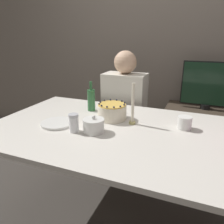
# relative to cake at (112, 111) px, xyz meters

# --- Properties ---
(ground_plane) EXTENTS (12.00, 12.00, 0.00)m
(ground_plane) POSITION_rel_cake_xyz_m (0.06, -0.15, -0.83)
(ground_plane) COLOR #3D3833
(wall_behind) EXTENTS (8.00, 0.05, 2.60)m
(wall_behind) POSITION_rel_cake_xyz_m (0.06, 1.25, 0.47)
(wall_behind) COLOR slate
(wall_behind) RESTS_ON ground_plane
(dining_table) EXTENTS (1.62, 1.03, 0.77)m
(dining_table) POSITION_rel_cake_xyz_m (0.06, -0.15, -0.16)
(dining_table) COLOR beige
(dining_table) RESTS_ON ground_plane
(cake) EXTENTS (0.21, 0.21, 0.12)m
(cake) POSITION_rel_cake_xyz_m (0.00, 0.00, 0.00)
(cake) COLOR #EFE5CC
(cake) RESTS_ON dining_table
(sugar_bowl) EXTENTS (0.13, 0.13, 0.11)m
(sugar_bowl) POSITION_rel_cake_xyz_m (-0.02, -0.26, -0.01)
(sugar_bowl) COLOR silver
(sugar_bowl) RESTS_ON dining_table
(sugar_shaker) EXTENTS (0.06, 0.06, 0.12)m
(sugar_shaker) POSITION_rel_cake_xyz_m (-0.14, -0.30, 0.00)
(sugar_shaker) COLOR white
(sugar_shaker) RESTS_ON dining_table
(plate_stack) EXTENTS (0.22, 0.22, 0.02)m
(plate_stack) POSITION_rel_cake_xyz_m (-0.31, -0.24, -0.05)
(plate_stack) COLOR silver
(plate_stack) RESTS_ON dining_table
(candle) EXTENTS (0.04, 0.04, 0.28)m
(candle) POSITION_rel_cake_xyz_m (0.16, -0.04, 0.06)
(candle) COLOR tan
(candle) RESTS_ON dining_table
(bottle) EXTENTS (0.06, 0.06, 0.24)m
(bottle) POSITION_rel_cake_xyz_m (-0.22, 0.11, 0.03)
(bottle) COLOR #2D6638
(bottle) RESTS_ON dining_table
(cup) EXTENTS (0.09, 0.09, 0.08)m
(cup) POSITION_rel_cake_xyz_m (0.50, 0.01, -0.01)
(cup) COLOR white
(cup) RESTS_ON dining_table
(person_man_blue_shirt) EXTENTS (0.40, 0.34, 1.22)m
(person_man_blue_shirt) POSITION_rel_cake_xyz_m (-0.09, 0.56, -0.30)
(person_man_blue_shirt) COLOR #473D33
(person_man_blue_shirt) RESTS_ON ground_plane
(side_cabinet) EXTENTS (0.78, 0.41, 0.62)m
(side_cabinet) POSITION_rel_cake_xyz_m (0.64, 1.00, -0.52)
(side_cabinet) COLOR #382D23
(side_cabinet) RESTS_ON ground_plane
(tv_monitor) EXTENTS (0.52, 0.10, 0.49)m
(tv_monitor) POSITION_rel_cake_xyz_m (0.64, 1.00, 0.05)
(tv_monitor) COLOR black
(tv_monitor) RESTS_ON side_cabinet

